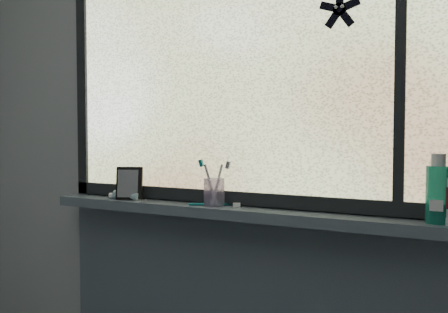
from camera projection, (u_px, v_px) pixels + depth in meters
wall_back at (239, 146)px, 1.93m from camera, size 3.00×0.01×2.50m
windowsill at (230, 212)px, 1.88m from camera, size 1.62×0.14×0.04m
window_pane at (236, 73)px, 1.90m from camera, size 1.50×0.01×1.00m
frame_bottom at (236, 198)px, 1.92m from camera, size 1.60×0.03×0.05m
frame_left at (83, 82)px, 2.26m from camera, size 0.05×0.03×1.10m
frame_mullion at (401, 62)px, 1.62m from camera, size 0.03×0.03×1.00m
starfish_sticker at (340, 9)px, 1.69m from camera, size 0.15×0.02×0.15m
vanity_mirror at (129, 183)px, 2.08m from camera, size 0.12×0.09×0.14m
toothpaste_tube at (125, 195)px, 2.09m from camera, size 0.21×0.06×0.04m
toothbrush_cup at (214, 192)px, 1.91m from camera, size 0.09×0.09×0.10m
toothbrush_lying at (212, 203)px, 1.92m from camera, size 0.20×0.13×0.01m
mouthwash_bottle at (438, 189)px, 1.54m from camera, size 0.09×0.09×0.18m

